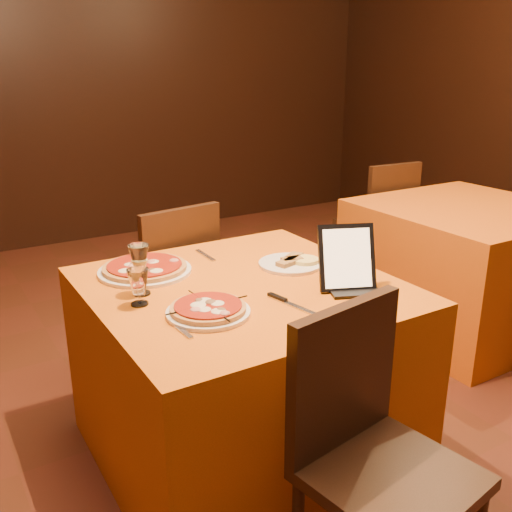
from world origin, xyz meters
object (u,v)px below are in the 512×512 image
chair_main_near (391,477)px  water_glass (139,287)px  main_table (243,372)px  wine_glass (140,269)px  chair_side_far (373,224)px  pizza_far (145,269)px  side_table (464,267)px  tablet (347,257)px  chair_main_far (163,289)px  pizza_near (208,310)px

chair_main_near → water_glass: bearing=106.1°
main_table → wine_glass: 0.60m
chair_side_far → water_glass: 2.49m
pizza_far → water_glass: water_glass is taller
main_table → side_table: (1.77, 0.38, 0.00)m
chair_main_near → tablet: size_ratio=3.73×
side_table → tablet: bearing=-157.3°
chair_main_far → water_glass: (-0.40, -0.79, 0.36)m
side_table → wine_glass: bearing=-172.6°
side_table → pizza_near: (-2.00, -0.56, 0.39)m
chair_main_near → water_glass: chair_main_near is taller
chair_main_far → tablet: 1.16m
main_table → side_table: size_ratio=1.00×
pizza_far → water_glass: 0.33m
chair_main_near → pizza_far: chair_main_near is taller
main_table → chair_main_far: 0.81m
wine_glass → chair_main_near: bearing=-68.9°
side_table → wine_glass: (-2.13, -0.28, 0.47)m
pizza_near → water_glass: size_ratio=2.17×
side_table → tablet: 1.66m
water_glass → tablet: size_ratio=0.53×
main_table → pizza_far: (-0.27, 0.31, 0.39)m
chair_main_far → pizza_near: size_ratio=3.23×
chair_main_near → chair_side_far: same height
chair_main_near → water_glass: (-0.40, 0.84, 0.36)m
chair_main_near → tablet: bearing=53.2°
pizza_far → pizza_near: bearing=-85.9°
pizza_near → pizza_far: 0.49m
main_table → chair_main_far: size_ratio=1.21×
main_table → water_glass: water_glass is taller
main_table → pizza_near: (-0.23, -0.18, 0.39)m
chair_main_far → chair_side_far: 1.81m
chair_main_far → chair_main_near: bearing=81.7°
main_table → chair_main_near: (0.00, -0.82, 0.08)m
chair_side_far → main_table: bearing=37.5°
side_table → chair_main_near: 2.14m
pizza_far → water_glass: (-0.13, -0.29, 0.05)m
main_table → water_glass: bearing=177.4°
side_table → water_glass: 2.24m
main_table → tablet: size_ratio=4.51×
water_glass → pizza_far: bearing=66.0°
side_table → chair_main_near: size_ratio=1.21×
chair_main_near → chair_main_far: bearing=80.8°
pizza_far → chair_side_far: bearing=23.3°
chair_main_far → wine_glass: bearing=54.6°
chair_side_far → chair_main_far: bearing=15.8°
water_glass → chair_main_far: bearing=63.2°
tablet → chair_main_far: bearing=129.6°
chair_main_near → wine_glass: 1.07m
side_table → water_glass: water_glass is taller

